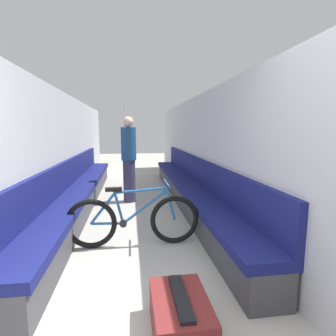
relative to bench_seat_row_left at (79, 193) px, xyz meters
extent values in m
cube|color=#B2B2B7|center=(-0.26, -0.02, 0.77)|extent=(0.10, 10.61, 2.14)
cube|color=#B2B2B7|center=(2.33, -0.02, 0.77)|extent=(0.10, 10.61, 2.14)
cube|color=#3D3D42|center=(0.03, 0.00, -0.12)|extent=(0.41, 6.34, 0.36)
cube|color=navy|center=(0.03, 0.00, 0.10)|extent=(0.48, 6.34, 0.10)
cube|color=navy|center=(-0.17, 0.00, 0.39)|extent=(0.07, 6.34, 0.47)
cube|color=#3D3D42|center=(2.05, 0.00, -0.12)|extent=(0.41, 6.34, 0.36)
cube|color=navy|center=(2.05, 0.00, 0.10)|extent=(0.48, 6.34, 0.10)
cube|color=navy|center=(2.25, 0.00, 0.39)|extent=(0.07, 6.34, 0.47)
torus|color=black|center=(0.45, -1.71, 0.01)|extent=(0.63, 0.06, 0.63)
torus|color=black|center=(1.50, -1.71, 0.01)|extent=(0.63, 0.06, 0.63)
cylinder|color=#1E5693|center=(0.65, -1.71, 0.01)|extent=(0.39, 0.03, 0.05)
cylinder|color=#1E5693|center=(0.60, -1.71, 0.20)|extent=(0.31, 0.03, 0.39)
cylinder|color=#1E5693|center=(0.79, -1.71, 0.22)|extent=(0.14, 0.03, 0.45)
cylinder|color=#1E5693|center=(1.12, -1.71, 0.20)|extent=(0.57, 0.03, 0.43)
cylinder|color=#1E5693|center=(1.07, -1.71, 0.42)|extent=(0.66, 0.03, 0.08)
cylinder|color=#1E5693|center=(1.45, -1.71, 0.22)|extent=(0.14, 0.03, 0.42)
cylinder|color=black|center=(0.85, -1.71, 0.00)|extent=(0.09, 0.06, 0.09)
cube|color=black|center=(0.74, -1.71, 0.44)|extent=(0.20, 0.07, 0.04)
cylinder|color=#1E5693|center=(1.40, -1.71, 0.50)|extent=(0.02, 0.46, 0.02)
cylinder|color=gray|center=(0.84, 1.86, -0.30)|extent=(0.08, 0.08, 0.01)
cylinder|color=silver|center=(0.84, 1.86, 0.76)|extent=(0.04, 0.04, 2.12)
cylinder|color=#332D4C|center=(0.92, 0.39, 0.13)|extent=(0.25, 0.25, 0.86)
cylinder|color=navy|center=(0.92, 0.39, 0.89)|extent=(0.30, 0.30, 0.66)
sphere|color=beige|center=(0.92, 0.39, 1.32)|extent=(0.21, 0.21, 0.21)
cube|color=maroon|center=(1.29, -3.24, -0.16)|extent=(0.40, 0.61, 0.28)
cube|color=black|center=(1.29, -3.24, -0.01)|extent=(0.10, 0.52, 0.03)
camera|label=1|loc=(0.96, -4.91, 1.17)|focal=28.00mm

